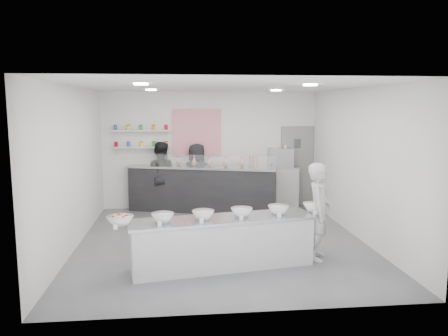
% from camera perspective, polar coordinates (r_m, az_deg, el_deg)
% --- Properties ---
extents(floor, '(6.00, 6.00, 0.00)m').
position_cam_1_polar(floor, '(8.69, -0.33, -9.54)').
color(floor, '#515156').
rests_on(floor, ground).
extents(ceiling, '(6.00, 6.00, 0.00)m').
position_cam_1_polar(ceiling, '(8.29, -0.34, 10.64)').
color(ceiling, white).
rests_on(ceiling, floor).
extents(back_wall, '(5.50, 0.00, 5.50)m').
position_cam_1_polar(back_wall, '(11.33, -1.81, 2.37)').
color(back_wall, white).
rests_on(back_wall, floor).
extents(left_wall, '(0.00, 6.00, 6.00)m').
position_cam_1_polar(left_wall, '(8.54, -19.02, 0.04)').
color(left_wall, white).
rests_on(left_wall, floor).
extents(right_wall, '(0.00, 6.00, 6.00)m').
position_cam_1_polar(right_wall, '(9.04, 17.28, 0.54)').
color(right_wall, white).
rests_on(right_wall, floor).
extents(back_door, '(0.88, 0.04, 2.10)m').
position_cam_1_polar(back_door, '(11.74, 9.48, 0.25)').
color(back_door, gray).
rests_on(back_door, floor).
extents(pattern_panel, '(1.25, 0.03, 1.20)m').
position_cam_1_polar(pattern_panel, '(11.24, -3.60, 4.61)').
color(pattern_panel, '#E93158').
rests_on(pattern_panel, back_wall).
extents(jar_shelf_lower, '(1.45, 0.22, 0.04)m').
position_cam_1_polar(jar_shelf_lower, '(11.23, -10.73, 2.69)').
color(jar_shelf_lower, silver).
rests_on(jar_shelf_lower, back_wall).
extents(jar_shelf_upper, '(1.45, 0.22, 0.04)m').
position_cam_1_polar(jar_shelf_upper, '(11.20, -10.79, 4.83)').
color(jar_shelf_upper, silver).
rests_on(jar_shelf_upper, back_wall).
extents(preserve_jars, '(1.45, 0.10, 0.56)m').
position_cam_1_polar(preserve_jars, '(11.18, -10.77, 4.11)').
color(preserve_jars, red).
rests_on(preserve_jars, jar_shelf_lower).
extents(downlight_0, '(0.24, 0.24, 0.02)m').
position_cam_1_polar(downlight_0, '(7.27, -10.80, 10.69)').
color(downlight_0, white).
rests_on(downlight_0, ceiling).
extents(downlight_1, '(0.24, 0.24, 0.02)m').
position_cam_1_polar(downlight_1, '(7.57, 11.20, 10.58)').
color(downlight_1, white).
rests_on(downlight_1, ceiling).
extents(downlight_2, '(0.24, 0.24, 0.02)m').
position_cam_1_polar(downlight_2, '(9.86, -9.52, 10.02)').
color(downlight_2, white).
rests_on(downlight_2, ceiling).
extents(downlight_3, '(0.24, 0.24, 0.02)m').
position_cam_1_polar(downlight_3, '(10.09, 6.82, 10.02)').
color(downlight_3, white).
rests_on(downlight_3, ceiling).
extents(prep_counter, '(3.12, 1.20, 0.83)m').
position_cam_1_polar(prep_counter, '(7.25, -0.17, -9.72)').
color(prep_counter, '#B7B6B2').
rests_on(prep_counter, floor).
extents(back_bar, '(3.76, 1.69, 1.15)m').
position_cam_1_polar(back_bar, '(10.95, -2.87, -2.72)').
color(back_bar, black).
rests_on(back_bar, floor).
extents(sneeze_guard, '(3.52, 1.04, 0.31)m').
position_cam_1_polar(sneeze_guard, '(10.53, -3.31, 0.87)').
color(sneeze_guard, white).
rests_on(sneeze_guard, back_bar).
extents(espresso_ledge, '(1.44, 0.46, 1.07)m').
position_cam_1_polar(espresso_ledge, '(11.46, 6.05, -2.49)').
color(espresso_ledge, '#B7B6B2').
rests_on(espresso_ledge, floor).
extents(espresso_machine, '(0.61, 0.42, 0.47)m').
position_cam_1_polar(espresso_machine, '(11.40, 7.38, 1.33)').
color(espresso_machine, '#93969E').
rests_on(espresso_machine, espresso_ledge).
extents(cup_stacks, '(0.24, 0.24, 0.31)m').
position_cam_1_polar(cup_stacks, '(11.27, 3.83, 0.90)').
color(cup_stacks, tan).
rests_on(cup_stacks, espresso_ledge).
extents(prep_bowls, '(3.64, 1.07, 0.14)m').
position_cam_1_polar(prep_bowls, '(7.11, -0.17, -5.97)').
color(prep_bowls, white).
rests_on(prep_bowls, prep_counter).
extents(label_cards, '(3.31, 0.04, 0.07)m').
position_cam_1_polar(label_cards, '(6.64, -0.48, -7.34)').
color(label_cards, white).
rests_on(label_cards, prep_counter).
extents(cookie_bags, '(2.09, 0.73, 0.25)m').
position_cam_1_polar(cookie_bags, '(10.84, -2.90, 0.93)').
color(cookie_bags, pink).
rests_on(cookie_bags, back_bar).
extents(woman_prep, '(0.60, 0.72, 1.68)m').
position_cam_1_polar(woman_prep, '(7.69, 12.28, -5.57)').
color(woman_prep, '#BCBAB6').
rests_on(woman_prep, floor).
extents(staff_left, '(0.98, 0.85, 1.75)m').
position_cam_1_polar(staff_left, '(11.15, -8.32, -1.06)').
color(staff_left, black).
rests_on(staff_left, floor).
extents(staff_right, '(0.97, 0.81, 1.70)m').
position_cam_1_polar(staff_right, '(11.15, -3.57, -1.12)').
color(staff_right, black).
rests_on(staff_right, floor).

